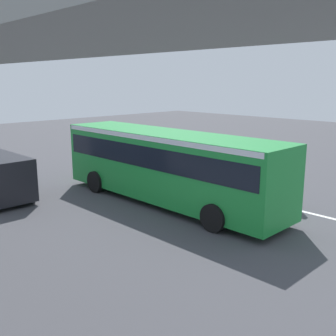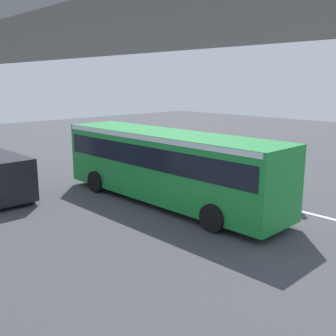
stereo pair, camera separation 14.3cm
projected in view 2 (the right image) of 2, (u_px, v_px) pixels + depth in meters
name	position (u px, v px, depth m)	size (l,w,h in m)	color
ground	(197.00, 207.00, 17.11)	(80.00, 80.00, 0.00)	#424247
city_bus	(167.00, 161.00, 17.41)	(11.54, 2.85, 3.15)	#1E8C38
pedestrian	(295.00, 188.00, 16.91)	(0.38, 0.38, 1.79)	#2D2D38
lane_dash_leftmost	(316.00, 215.00, 16.14)	(2.00, 0.20, 0.01)	silver
lane_dash_left	(236.00, 195.00, 18.95)	(2.00, 0.20, 0.01)	silver
lane_dash_centre	(176.00, 180.00, 21.76)	(2.00, 0.20, 0.01)	silver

